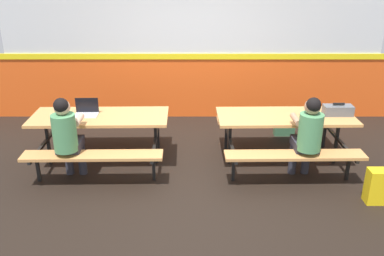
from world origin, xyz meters
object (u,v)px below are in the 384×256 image
(backpack_dark, at_px, (378,186))
(student_nearer, at_px, (66,134))
(student_further, at_px, (307,133))
(picnic_table_left, at_px, (100,127))
(picnic_table_right, at_px, (284,126))
(toolbox_grey, at_px, (337,110))
(laptop_silver, at_px, (86,112))
(tote_bag_bright, at_px, (284,124))

(backpack_dark, bearing_deg, student_nearer, 172.91)
(student_further, xyz_separation_m, backpack_dark, (0.78, -0.50, -0.49))
(picnic_table_left, distance_m, picnic_table_right, 2.60)
(student_nearer, height_order, toolbox_grey, student_nearer)
(picnic_table_left, bearing_deg, laptop_silver, 169.79)
(laptop_silver, distance_m, toolbox_grey, 3.51)
(picnic_table_left, distance_m, toolbox_grey, 3.33)
(toolbox_grey, height_order, backpack_dark, toolbox_grey)
(student_nearer, xyz_separation_m, tote_bag_bright, (3.15, 1.61, -0.51))
(tote_bag_bright, bearing_deg, student_further, -92.66)
(student_nearer, distance_m, student_further, 3.08)
(picnic_table_left, relative_size, toolbox_grey, 4.77)
(toolbox_grey, relative_size, backpack_dark, 0.91)
(backpack_dark, bearing_deg, toolbox_grey, 101.92)
(backpack_dark, distance_m, tote_bag_bright, 2.20)
(picnic_table_left, distance_m, student_further, 2.83)
(laptop_silver, bearing_deg, backpack_dark, -16.06)
(picnic_table_left, distance_m, laptop_silver, 0.29)
(toolbox_grey, distance_m, backpack_dark, 1.24)
(picnic_table_left, xyz_separation_m, student_nearer, (-0.31, -0.56, 0.13))
(picnic_table_left, height_order, toolbox_grey, toolbox_grey)
(picnic_table_left, xyz_separation_m, toolbox_grey, (3.32, 0.02, 0.24))
(student_nearer, height_order, laptop_silver, student_nearer)
(picnic_table_left, height_order, laptop_silver, laptop_silver)
(student_further, height_order, backpack_dark, student_further)
(backpack_dark, height_order, tote_bag_bright, backpack_dark)
(student_nearer, bearing_deg, toolbox_grey, 9.17)
(student_nearer, distance_m, tote_bag_bright, 3.57)
(picnic_table_left, distance_m, backpack_dark, 3.71)
(student_further, distance_m, backpack_dark, 1.05)
(laptop_silver, bearing_deg, tote_bag_bright, 18.47)
(picnic_table_right, height_order, laptop_silver, laptop_silver)
(picnic_table_right, distance_m, backpack_dark, 1.46)
(student_nearer, xyz_separation_m, laptop_silver, (0.12, 0.60, 0.08))
(student_further, distance_m, toolbox_grey, 0.80)
(student_nearer, bearing_deg, student_further, 0.35)
(student_further, xyz_separation_m, laptop_silver, (-2.96, 0.58, 0.08))
(tote_bag_bright, bearing_deg, student_nearer, -152.94)
(student_further, bearing_deg, laptop_silver, 168.95)
(laptop_silver, height_order, backpack_dark, laptop_silver)
(student_nearer, relative_size, student_further, 1.00)
(toolbox_grey, xyz_separation_m, backpack_dark, (0.22, -1.06, -0.60))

